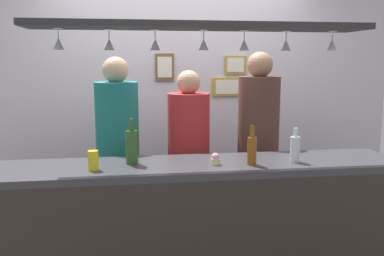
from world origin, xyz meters
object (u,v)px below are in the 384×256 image
at_px(person_left_teal_shirt, 118,144).
at_px(picture_frame_lower_pair, 227,87).
at_px(drink_can, 93,160).
at_px(picture_frame_crest, 165,67).
at_px(picture_frame_upper_small, 235,65).
at_px(cupcake, 216,159).
at_px(person_right_brown_shirt, 258,137).
at_px(bottle_soda_clear, 295,148).
at_px(person_middle_red_shirt, 189,151).
at_px(bottle_champagne_green, 132,146).
at_px(bottle_beer_amber_tall, 252,150).

xyz_separation_m(person_left_teal_shirt, picture_frame_lower_pair, (1.06, 0.77, 0.40)).
relative_size(drink_can, picture_frame_crest, 0.47).
relative_size(picture_frame_crest, picture_frame_upper_small, 1.18).
distance_m(drink_can, picture_frame_crest, 1.68).
xyz_separation_m(cupcake, picture_frame_lower_pair, (0.41, 1.46, 0.38)).
height_order(person_right_brown_shirt, picture_frame_lower_pair, person_right_brown_shirt).
xyz_separation_m(bottle_soda_clear, picture_frame_lower_pair, (-0.13, 1.46, 0.32)).
xyz_separation_m(person_middle_red_shirt, bottle_champagne_green, (-0.46, -0.59, 0.17)).
distance_m(cupcake, picture_frame_upper_small, 1.65).
xyz_separation_m(person_middle_red_shirt, picture_frame_crest, (-0.13, 0.77, 0.66)).
relative_size(bottle_soda_clear, picture_frame_lower_pair, 0.77).
bearing_deg(person_left_teal_shirt, person_middle_red_shirt, 0.00).
height_order(bottle_champagne_green, cupcake, bottle_champagne_green).
bearing_deg(picture_frame_lower_pair, bottle_soda_clear, -84.90).
relative_size(picture_frame_crest, picture_frame_lower_pair, 0.87).
relative_size(bottle_beer_amber_tall, picture_frame_crest, 1.00).
bearing_deg(bottle_champagne_green, picture_frame_lower_pair, 54.98).
relative_size(person_middle_red_shirt, picture_frame_crest, 6.27).
height_order(drink_can, picture_frame_upper_small, picture_frame_upper_small).
bearing_deg(bottle_champagne_green, person_left_teal_shirt, 100.69).
xyz_separation_m(cupcake, picture_frame_crest, (-0.21, 1.46, 0.57)).
height_order(person_middle_red_shirt, person_right_brown_shirt, person_right_brown_shirt).
height_order(person_middle_red_shirt, bottle_champagne_green, person_middle_red_shirt).
distance_m(bottle_champagne_green, bottle_soda_clear, 1.09).
xyz_separation_m(drink_can, picture_frame_lower_pair, (1.19, 1.48, 0.35)).
xyz_separation_m(bottle_champagne_green, bottle_beer_amber_tall, (0.77, -0.14, -0.02)).
distance_m(bottle_soda_clear, drink_can, 1.32).
bearing_deg(picture_frame_crest, cupcake, -81.95).
relative_size(bottle_soda_clear, drink_can, 1.89).
xyz_separation_m(cupcake, picture_frame_upper_small, (0.49, 1.46, 0.59)).
bearing_deg(person_right_brown_shirt, bottle_champagne_green, -150.61).
bearing_deg(cupcake, picture_frame_lower_pair, 74.28).
relative_size(person_left_teal_shirt, picture_frame_upper_small, 7.90).
height_order(picture_frame_lower_pair, picture_frame_upper_small, picture_frame_upper_small).
bearing_deg(picture_frame_upper_small, bottle_soda_clear, -88.17).
bearing_deg(picture_frame_crest, picture_frame_upper_small, 0.00).
xyz_separation_m(drink_can, picture_frame_crest, (0.57, 1.48, 0.55)).
bearing_deg(bottle_soda_clear, picture_frame_upper_small, 91.83).
xyz_separation_m(bottle_beer_amber_tall, picture_frame_lower_pair, (0.18, 1.49, 0.31)).
xyz_separation_m(bottle_champagne_green, drink_can, (-0.24, -0.13, -0.06)).
relative_size(person_right_brown_shirt, bottle_soda_clear, 7.73).
bearing_deg(bottle_beer_amber_tall, person_right_brown_shirt, 69.65).
xyz_separation_m(person_right_brown_shirt, picture_frame_upper_small, (-0.01, 0.77, 0.59)).
bearing_deg(picture_frame_crest, person_left_teal_shirt, -119.95).
distance_m(drink_can, picture_frame_lower_pair, 1.93).
bearing_deg(drink_can, cupcake, 1.52).
xyz_separation_m(person_middle_red_shirt, person_right_brown_shirt, (0.58, 0.00, 0.10)).
relative_size(picture_frame_lower_pair, picture_frame_upper_small, 1.36).
xyz_separation_m(bottle_beer_amber_tall, cupcake, (-0.23, 0.03, -0.06)).
bearing_deg(picture_frame_crest, person_middle_red_shirt, -80.60).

